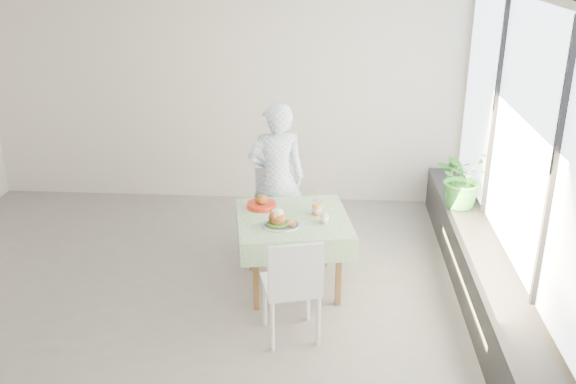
# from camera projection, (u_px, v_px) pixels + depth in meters

# --- Properties ---
(floor) EXTENTS (6.00, 6.00, 0.00)m
(floor) POSITION_uv_depth(u_px,v_px,m) (187.00, 293.00, 6.21)
(floor) COLOR slate
(floor) RESTS_ON ground
(wall_back) EXTENTS (6.00, 0.02, 2.80)m
(wall_back) POSITION_uv_depth(u_px,v_px,m) (223.00, 93.00, 8.01)
(wall_back) COLOR silver
(wall_back) RESTS_ON ground
(wall_front) EXTENTS (6.00, 0.02, 2.80)m
(wall_front) POSITION_uv_depth(u_px,v_px,m) (69.00, 305.00, 3.38)
(wall_front) COLOR silver
(wall_front) RESTS_ON ground
(wall_right) EXTENTS (0.02, 5.00, 2.80)m
(wall_right) POSITION_uv_depth(u_px,v_px,m) (522.00, 163.00, 5.50)
(wall_right) COLOR silver
(wall_right) RESTS_ON ground
(window_pane) EXTENTS (0.01, 4.80, 2.18)m
(window_pane) POSITION_uv_depth(u_px,v_px,m) (522.00, 135.00, 5.41)
(window_pane) COLOR #D1E0F9
(window_pane) RESTS_ON ground
(window_ledge) EXTENTS (0.40, 4.80, 0.50)m
(window_ledge) POSITION_uv_depth(u_px,v_px,m) (483.00, 280.00, 5.94)
(window_ledge) COLOR black
(window_ledge) RESTS_ON ground
(cafe_table) EXTENTS (1.21, 1.21, 0.74)m
(cafe_table) POSITION_uv_depth(u_px,v_px,m) (293.00, 244.00, 6.16)
(cafe_table) COLOR brown
(cafe_table) RESTS_ON ground
(chair_far) EXTENTS (0.48, 0.48, 0.90)m
(chair_far) POSITION_uv_depth(u_px,v_px,m) (276.00, 226.00, 6.99)
(chair_far) COLOR white
(chair_far) RESTS_ON ground
(chair_near) EXTENTS (0.56, 0.56, 0.96)m
(chair_near) POSITION_uv_depth(u_px,v_px,m) (291.00, 306.00, 5.44)
(chair_near) COLOR white
(chair_near) RESTS_ON ground
(diner) EXTENTS (0.68, 0.53, 1.67)m
(diner) POSITION_uv_depth(u_px,v_px,m) (277.00, 179.00, 6.75)
(diner) COLOR #8CB5E1
(diner) RESTS_ON ground
(main_dish) EXTENTS (0.34, 0.34, 0.18)m
(main_dish) POSITION_uv_depth(u_px,v_px,m) (279.00, 220.00, 5.85)
(main_dish) COLOR white
(main_dish) RESTS_ON cafe_table
(juice_cup_orange) EXTENTS (0.10, 0.10, 0.29)m
(juice_cup_orange) POSITION_uv_depth(u_px,v_px,m) (317.00, 208.00, 6.10)
(juice_cup_orange) COLOR white
(juice_cup_orange) RESTS_ON cafe_table
(juice_cup_lemonade) EXTENTS (0.09, 0.09, 0.25)m
(juice_cup_lemonade) POSITION_uv_depth(u_px,v_px,m) (324.00, 217.00, 5.93)
(juice_cup_lemonade) COLOR white
(juice_cup_lemonade) RESTS_ON cafe_table
(second_dish) EXTENTS (0.29, 0.29, 0.14)m
(second_dish) POSITION_uv_depth(u_px,v_px,m) (261.00, 204.00, 6.27)
(second_dish) COLOR #B62512
(second_dish) RESTS_ON cafe_table
(potted_plant) EXTENTS (0.79, 0.78, 0.67)m
(potted_plant) POSITION_uv_depth(u_px,v_px,m) (463.00, 177.00, 6.82)
(potted_plant) COLOR #327C29
(potted_plant) RESTS_ON window_ledge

